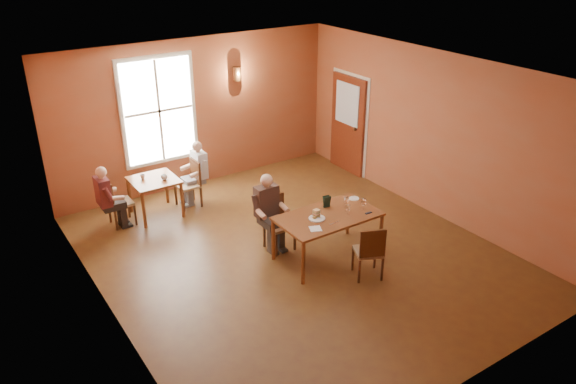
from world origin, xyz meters
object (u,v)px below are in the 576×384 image
second_table (156,197)px  diner_maroon (118,195)px  diner_white (188,177)px  chair_diner_maroon (121,202)px  chair_diner_main (279,224)px  diner_main (280,216)px  chair_diner_white (188,184)px  chair_empty (368,250)px  main_table (327,236)px

second_table → diner_maroon: bearing=180.0°
diner_white → chair_diner_maroon: size_ratio=1.35×
chair_diner_main → diner_main: 0.17m
chair_diner_maroon → chair_diner_white: bearing=90.0°
chair_diner_main → diner_white: size_ratio=0.77×
chair_empty → diner_white: 3.93m
chair_diner_main → second_table: 2.62m
chair_diner_main → chair_diner_maroon: chair_diner_main is taller
main_table → chair_diner_main: (-0.50, 0.65, 0.08)m
diner_main → chair_empty: 1.56m
chair_diner_main → diner_white: 2.37m
diner_white → diner_maroon: size_ratio=1.02×
diner_white → chair_empty: bearing=-161.6°
diner_main → chair_diner_maroon: 3.01m
chair_diner_white → chair_diner_maroon: chair_diner_white is taller
diner_main → diner_white: bearing=-76.6°
main_table → second_table: (-1.74, 2.95, -0.02)m
chair_diner_maroon → diner_white: bearing=90.0°
diner_white → diner_maroon: (-1.36, 0.00, -0.01)m
second_table → chair_diner_white: size_ratio=0.90×
chair_diner_white → diner_main: bearing=-165.9°
second_table → diner_white: size_ratio=0.68×
main_table → diner_main: size_ratio=1.30×
chair_diner_white → diner_maroon: bearing=90.0°
chair_empty → diner_maroon: 4.55m
second_table → diner_white: diner_white is taller
chair_diner_main → second_table: chair_diner_main is taller
chair_diner_maroon → diner_maroon: bearing=-90.0°
main_table → diner_main: 0.83m
chair_diner_main → diner_maroon: 3.00m
chair_empty → second_table: size_ratio=1.10×
diner_main → chair_diner_white: 2.41m
chair_diner_main → chair_empty: size_ratio=1.03×
main_table → chair_diner_maroon: bearing=128.9°
diner_main → second_table: size_ratio=1.52×
chair_empty → diner_maroon: bearing=148.9°
main_table → chair_empty: (0.18, -0.78, 0.07)m
second_table → diner_maroon: size_ratio=0.70×
diner_white → chair_diner_maroon: bearing=90.0°
chair_diner_main → chair_diner_white: 2.38m
second_table → diner_maroon: diner_maroon is taller
second_table → chair_diner_white: bearing=0.0°
diner_main → chair_diner_maroon: bearing=-51.0°
diner_white → diner_main: bearing=-166.6°
chair_empty → chair_diner_maroon: size_ratio=1.01×
second_table → chair_diner_maroon: size_ratio=0.92×
main_table → diner_white: (-1.06, 2.95, 0.22)m
diner_main → diner_maroon: size_ratio=1.06×
chair_diner_main → chair_empty: 1.58m
diner_main → second_table: 2.66m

